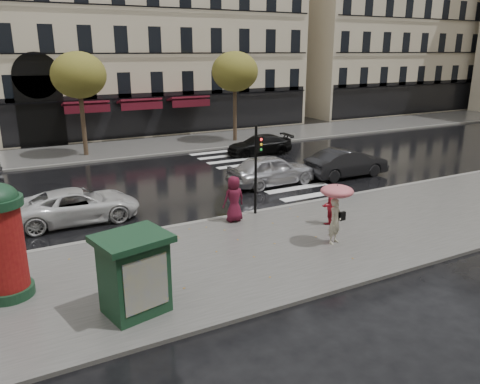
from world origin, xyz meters
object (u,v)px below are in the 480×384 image
morris_column (1,237)px  car_white (78,205)px  traffic_light (257,161)px  woman_umbrella (336,204)px  man_burgundy (234,199)px  woman_red (329,205)px  newsstand (134,273)px  car_black (259,145)px  car_darkgrey (347,163)px  car_silver (271,170)px

morris_column → car_white: bearing=63.1°
morris_column → traffic_light: traffic_light is taller
woman_umbrella → man_burgundy: bearing=119.9°
car_white → woman_red: bearing=-119.8°
newsstand → morris_column: bearing=139.7°
man_burgundy → car_black: man_burgundy is taller
morris_column → car_darkgrey: 18.10m
woman_red → car_darkgrey: (5.66, 5.59, -0.10)m
morris_column → car_white: size_ratio=0.75×
traffic_light → car_darkgrey: size_ratio=0.79×
morris_column → newsstand: bearing=-40.3°
newsstand → car_darkgrey: newsstand is taller
traffic_light → man_burgundy: bearing=-165.0°
car_black → woman_red: bearing=-13.2°
car_white → car_darkgrey: bearing=-86.9°
man_burgundy → car_silver: bearing=-138.4°
traffic_light → car_darkgrey: 8.40m
woman_red → car_silver: bearing=-117.1°
car_silver → car_darkgrey: (4.48, -0.56, -0.03)m
morris_column → car_black: 20.59m
car_darkgrey → car_white: car_darkgrey is taller
woman_umbrella → car_silver: size_ratio=0.47×
woman_umbrella → car_white: size_ratio=0.45×
morris_column → car_black: morris_column is taller
woman_umbrella → woman_red: size_ratio=1.47×
woman_red → morris_column: (-11.40, -0.37, 1.01)m
man_burgundy → car_darkgrey: size_ratio=0.39×
morris_column → car_silver: 14.21m
woman_umbrella → car_black: size_ratio=0.50×
car_black → car_darkgrey: bearing=15.8°
morris_column → car_white: (2.83, 5.59, -1.20)m
newsstand → car_silver: newsstand is taller
woman_red → newsstand: (-8.50, -2.82, 0.34)m
man_burgundy → car_black: size_ratio=0.42×
car_silver → morris_column: bearing=116.3°
newsstand → car_black: 20.26m
woman_red → car_darkgrey: 7.96m
car_darkgrey → morris_column: bearing=110.2°
car_white → car_black: size_ratio=1.10×
woman_red → car_black: 13.55m
woman_red → car_silver: 6.27m
woman_red → man_burgundy: size_ratio=0.81×
morris_column → traffic_light: bearing=15.9°
car_black → car_silver: bearing=-19.8°
newsstand → car_darkgrey: (14.17, 8.41, -0.44)m
woman_umbrella → car_white: bearing=137.6°
man_burgundy → car_silver: 6.00m
man_burgundy → car_darkgrey: bearing=-160.1°
woman_red → morris_column: bearing=-14.4°
newsstand → car_white: 8.06m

